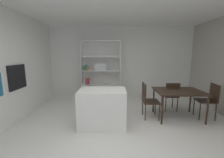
# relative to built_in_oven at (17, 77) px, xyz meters

# --- Properties ---
(ground_plane) EXTENTS (8.51, 8.51, 0.00)m
(ground_plane) POSITION_rel_built_in_oven_xyz_m (2.41, -0.72, -1.14)
(ground_plane) COLOR silver
(back_partition) EXTENTS (6.20, 0.06, 2.75)m
(back_partition) POSITION_rel_built_in_oven_xyz_m (2.41, 2.30, 0.23)
(back_partition) COLOR silver
(back_partition) RESTS_ON ground_plane
(built_in_oven) EXTENTS (0.06, 0.62, 0.61)m
(built_in_oven) POSITION_rel_built_in_oven_xyz_m (0.00, 0.00, 0.00)
(built_in_oven) COLOR black
(built_in_oven) RESTS_ON ground_plane
(kitchen_island) EXTENTS (1.09, 0.71, 0.89)m
(kitchen_island) POSITION_rel_built_in_oven_xyz_m (2.13, -0.24, -0.70)
(kitchen_island) COLOR white
(kitchen_island) RESTS_ON ground_plane
(open_bookshelf) EXTENTS (1.47, 0.34, 2.18)m
(open_bookshelf) POSITION_rel_built_in_oven_xyz_m (1.83, 1.92, -0.08)
(open_bookshelf) COLOR white
(open_bookshelf) RESTS_ON ground_plane
(dining_table) EXTENTS (1.20, 0.91, 0.75)m
(dining_table) POSITION_rel_built_in_oven_xyz_m (4.11, 0.23, -0.46)
(dining_table) COLOR black
(dining_table) RESTS_ON ground_plane
(dining_chair_far) EXTENTS (0.41, 0.41, 0.87)m
(dining_chair_far) POSITION_rel_built_in_oven_xyz_m (4.12, 0.71, -0.62)
(dining_chair_far) COLOR black
(dining_chair_far) RESTS_ON ground_plane
(dining_chair_island_side) EXTENTS (0.42, 0.46, 0.94)m
(dining_chair_island_side) POSITION_rel_built_in_oven_xyz_m (3.29, 0.23, -0.59)
(dining_chair_island_side) COLOR black
(dining_chair_island_side) RESTS_ON ground_plane
(dining_chair_window_side) EXTENTS (0.49, 0.48, 0.94)m
(dining_chair_window_side) POSITION_rel_built_in_oven_xyz_m (4.93, 0.21, -0.58)
(dining_chair_window_side) COLOR black
(dining_chair_window_side) RESTS_ON ground_plane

